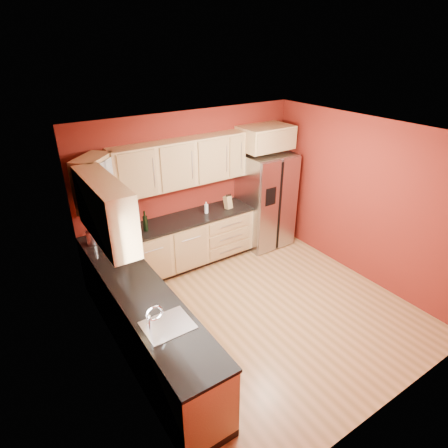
{
  "coord_description": "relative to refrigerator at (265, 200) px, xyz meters",
  "views": [
    {
      "loc": [
        -2.87,
        -3.34,
        3.62
      ],
      "look_at": [
        -0.05,
        0.9,
        1.07
      ],
      "focal_mm": 30.0,
      "sensor_mm": 36.0,
      "label": 1
    }
  ],
  "objects": [
    {
      "name": "wine_bottle_a",
      "position": [
        -2.8,
        0.0,
        0.2
      ],
      "size": [
        0.09,
        0.09,
        0.34
      ],
      "primitive_type": null,
      "rotation": [
        0.0,
        0.0,
        0.21
      ],
      "color": "black",
      "rests_on": "countertop_back"
    },
    {
      "name": "wall_right",
      "position": [
        0.65,
        -1.62,
        0.41
      ],
      "size": [
        0.04,
        4.0,
        2.6
      ],
      "primitive_type": "cube",
      "color": "maroon",
      "rests_on": "floor"
    },
    {
      "name": "ceiling",
      "position": [
        -1.35,
        -1.62,
        1.71
      ],
      "size": [
        4.0,
        4.0,
        0.0
      ],
      "primitive_type": "plane",
      "color": "silver",
      "rests_on": "wall_back"
    },
    {
      "name": "over_fridge_cabinet",
      "position": [
        0.0,
        0.07,
        1.16
      ],
      "size": [
        0.92,
        0.6,
        0.4
      ],
      "primitive_type": "cube",
      "color": "#A87B51",
      "rests_on": "wall_back"
    },
    {
      "name": "soap_dispenser",
      "position": [
        -1.25,
        0.05,
        0.13
      ],
      "size": [
        0.08,
        0.08,
        0.2
      ],
      "primitive_type": "cylinder",
      "rotation": [
        0.0,
        0.0,
        0.19
      ],
      "color": "silver",
      "rests_on": "countertop_back"
    },
    {
      "name": "canister_left",
      "position": [
        -3.2,
        0.03,
        0.14
      ],
      "size": [
        0.18,
        0.18,
        0.22
      ],
      "primitive_type": "cylinder",
      "rotation": [
        0.0,
        0.0,
        0.42
      ],
      "color": "#B4B4B9",
      "rests_on": "countertop_back"
    },
    {
      "name": "upper_cabinets_back",
      "position": [
        -1.6,
        0.21,
        0.94
      ],
      "size": [
        2.3,
        0.33,
        0.75
      ],
      "primitive_type": "cube",
      "color": "#A87B51",
      "rests_on": "wall_back"
    },
    {
      "name": "base_cabinets_left",
      "position": [
        -3.05,
        -1.62,
        -0.45
      ],
      "size": [
        0.6,
        2.8,
        0.88
      ],
      "primitive_type": "cube",
      "color": "#A87B51",
      "rests_on": "floor"
    },
    {
      "name": "corner_upper_cabinet",
      "position": [
        -3.02,
        0.04,
        0.94
      ],
      "size": [
        0.67,
        0.67,
        0.75
      ],
      "primitive_type": "cube",
      "rotation": [
        0.0,
        0.0,
        0.79
      ],
      "color": "#A87B51",
      "rests_on": "wall_back"
    },
    {
      "name": "wall_front",
      "position": [
        -1.35,
        -3.62,
        0.41
      ],
      "size": [
        4.0,
        0.04,
        2.6
      ],
      "primitive_type": "cube",
      "color": "maroon",
      "rests_on": "floor"
    },
    {
      "name": "knife_block",
      "position": [
        -0.83,
        0.01,
        0.14
      ],
      "size": [
        0.13,
        0.12,
        0.23
      ],
      "primitive_type": "cube",
      "rotation": [
        0.0,
        0.0,
        0.19
      ],
      "color": "tan",
      "rests_on": "countertop_back"
    },
    {
      "name": "countertop_back",
      "position": [
        -1.9,
        0.06,
        0.01
      ],
      "size": [
        2.9,
        0.62,
        0.04
      ],
      "primitive_type": "cube",
      "color": "black",
      "rests_on": "base_cabinets_back"
    },
    {
      "name": "wine_bottle_b",
      "position": [
        -2.37,
        0.02,
        0.2
      ],
      "size": [
        0.1,
        0.1,
        0.33
      ],
      "primitive_type": null,
      "rotation": [
        0.0,
        0.0,
        -0.34
      ],
      "color": "black",
      "rests_on": "countertop_back"
    },
    {
      "name": "upper_cabinets_left",
      "position": [
        -3.19,
        -0.9,
        0.94
      ],
      "size": [
        0.33,
        1.35,
        0.75
      ],
      "primitive_type": "cube",
      "color": "#A87B51",
      "rests_on": "wall_left"
    },
    {
      "name": "floor",
      "position": [
        -1.35,
        -1.62,
        -0.89
      ],
      "size": [
        4.0,
        4.0,
        0.0
      ],
      "primitive_type": "plane",
      "color": "olive",
      "rests_on": "ground"
    },
    {
      "name": "countertop_left",
      "position": [
        -3.04,
        -1.62,
        0.01
      ],
      "size": [
        0.62,
        2.8,
        0.04
      ],
      "primitive_type": "cube",
      "color": "black",
      "rests_on": "base_cabinets_left"
    },
    {
      "name": "sink_faucet",
      "position": [
        -3.04,
        -2.12,
        0.18
      ],
      "size": [
        0.5,
        0.42,
        0.3
      ],
      "primitive_type": null,
      "color": "white",
      "rests_on": "countertop_left"
    },
    {
      "name": "base_cabinets_back",
      "position": [
        -1.9,
        0.07,
        -0.45
      ],
      "size": [
        2.9,
        0.6,
        0.88
      ],
      "primitive_type": "cube",
      "color": "#A87B51",
      "rests_on": "floor"
    },
    {
      "name": "wall_left",
      "position": [
        -3.35,
        -1.62,
        0.41
      ],
      "size": [
        0.04,
        4.0,
        2.6
      ],
      "primitive_type": "cube",
      "color": "maroon",
      "rests_on": "floor"
    },
    {
      "name": "refrigerator",
      "position": [
        0.0,
        0.0,
        0.0
      ],
      "size": [
        0.9,
        0.75,
        1.78
      ],
      "primitive_type": "cube",
      "color": "#B4B4B9",
      "rests_on": "floor"
    },
    {
      "name": "wall_back",
      "position": [
        -1.35,
        0.38,
        0.41
      ],
      "size": [
        4.0,
        0.04,
        2.6
      ],
      "primitive_type": "cube",
      "color": "maroon",
      "rests_on": "floor"
    },
    {
      "name": "canister_right",
      "position": [
        -2.58,
        0.11,
        0.12
      ],
      "size": [
        0.12,
        0.12,
        0.18
      ],
      "primitive_type": "cylinder",
      "rotation": [
        0.0,
        0.0,
        0.12
      ],
      "color": "#B4B4B9",
      "rests_on": "countertop_back"
    },
    {
      "name": "window",
      "position": [
        -3.33,
        -2.12,
        0.66
      ],
      "size": [
        0.03,
        0.9,
        1.0
      ],
      "primitive_type": "cube",
      "color": "white",
      "rests_on": "wall_left"
    }
  ]
}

